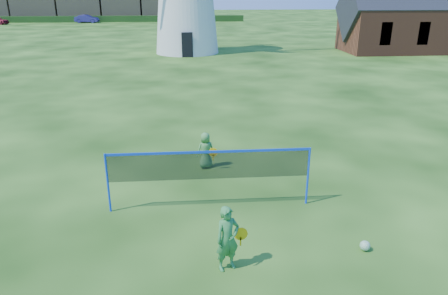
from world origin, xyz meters
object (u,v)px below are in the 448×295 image
chapel (409,20)px  player_girl (228,239)px  play_ball (365,246)px  car_right (87,19)px  badminton_net (210,166)px  player_boy (206,150)px

chapel → player_girl: (-18.63, -29.71, -2.05)m
chapel → play_ball: chapel is taller
chapel → car_right: size_ratio=2.98×
badminton_net → car_right: size_ratio=1.31×
player_boy → play_ball: size_ratio=5.15×
player_boy → car_right: bearing=-92.5°
player_girl → player_boy: size_ratio=1.20×
player_boy → car_right: 64.13m
badminton_net → player_boy: badminton_net is taller
badminton_net → player_girl: 2.58m
player_girl → play_ball: size_ratio=6.19×
player_boy → car_right: (-17.01, 61.83, 0.07)m
player_girl → play_ball: (2.98, 0.37, -0.57)m
badminton_net → car_right: badminton_net is taller
chapel → player_girl: bearing=-122.1°
chapel → play_ball: size_ratio=52.24×
chapel → badminton_net: 33.12m
badminton_net → player_girl: bearing=-85.1°
chapel → car_right: 51.73m
player_girl → badminton_net: bearing=71.9°
chapel → player_girl: size_ratio=8.45×
badminton_net → player_boy: 2.65m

